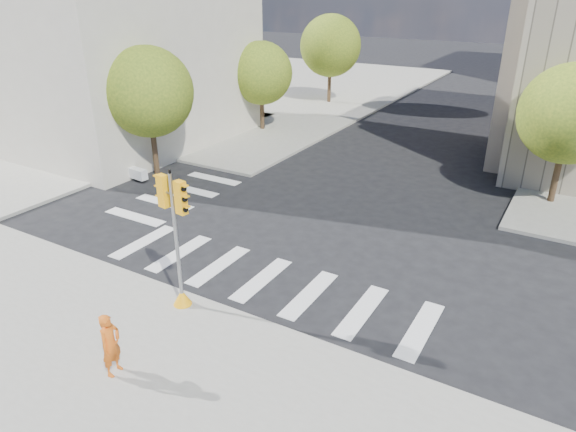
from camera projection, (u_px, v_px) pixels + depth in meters
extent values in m
plane|color=black|center=(294.00, 255.00, 18.64)|extent=(160.00, 160.00, 0.00)
cube|color=gray|center=(248.00, 88.00, 48.25)|extent=(28.00, 40.00, 0.15)
cube|color=beige|center=(79.00, 37.00, 31.68)|extent=(18.00, 14.00, 12.00)
cylinder|color=#382616|center=(155.00, 151.00, 26.12)|extent=(0.28, 0.28, 2.45)
sphere|color=#3D5B1A|center=(148.00, 92.00, 24.89)|extent=(4.40, 4.40, 4.40)
cylinder|color=#382616|center=(262.00, 115.00, 34.03)|extent=(0.28, 0.28, 2.17)
sphere|color=#3D5B1A|center=(261.00, 73.00, 32.92)|extent=(4.00, 4.00, 4.00)
cylinder|color=#382616|center=(329.00, 87.00, 41.78)|extent=(0.28, 0.28, 2.62)
sphere|color=#3D5B1A|center=(331.00, 46.00, 40.44)|extent=(4.80, 4.80, 4.80)
cylinder|color=#382616|center=(555.00, 179.00, 22.53)|extent=(0.28, 0.28, 2.38)
sphere|color=#3D5B1A|center=(570.00, 114.00, 21.34)|extent=(4.20, 4.20, 4.20)
cylinder|color=#382616|center=(574.00, 120.00, 31.91)|extent=(0.28, 0.28, 2.52)
cone|color=#FFA60D|center=(182.00, 297.00, 15.45)|extent=(0.56, 0.56, 0.50)
cylinder|color=gray|center=(177.00, 243.00, 14.68)|extent=(0.11, 0.11, 4.19)
cylinder|color=black|center=(170.00, 172.00, 13.80)|extent=(0.07, 0.07, 0.12)
cylinder|color=gray|center=(172.00, 194.00, 14.07)|extent=(0.90, 0.21, 0.06)
cube|color=#FFA60D|center=(163.00, 191.00, 14.29)|extent=(0.33, 0.27, 0.95)
cube|color=#FFA60D|center=(181.00, 198.00, 13.84)|extent=(0.33, 0.27, 0.95)
imported|color=#D45A14|center=(111.00, 345.00, 12.48)|extent=(0.49, 0.67, 1.69)
cube|color=silver|center=(108.00, 164.00, 26.83)|extent=(6.01, 1.05, 0.50)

